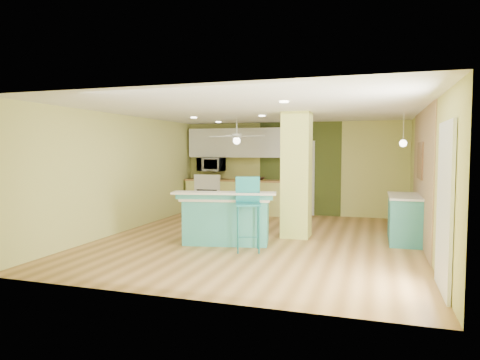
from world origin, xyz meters
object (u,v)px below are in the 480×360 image
object	(u,v)px
peninsula	(227,219)
canister	(246,192)
side_counter	(404,218)
bar_stool	(248,201)
fruit_bowl	(259,179)

from	to	relation	value
peninsula	canister	bearing A→B (deg)	20.61
peninsula	side_counter	world-z (taller)	peninsula
bar_stool	canister	xyz separation A→B (m)	(-0.22, 0.66, 0.09)
fruit_bowl	peninsula	bearing A→B (deg)	-84.44
peninsula	canister	size ratio (longest dim) A/B	11.05
side_counter	canister	size ratio (longest dim) A/B	8.00
side_counter	canister	world-z (taller)	canister
peninsula	fruit_bowl	xyz separation A→B (m)	(-0.35, 3.60, 0.52)
fruit_bowl	bar_stool	bearing A→B (deg)	-77.44
peninsula	bar_stool	bearing A→B (deg)	-50.88
peninsula	bar_stool	size ratio (longest dim) A/B	1.49
bar_stool	canister	bearing A→B (deg)	90.03
side_counter	canister	distance (m)	3.06
canister	peninsula	bearing A→B (deg)	-147.76
bar_stool	fruit_bowl	distance (m)	4.15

